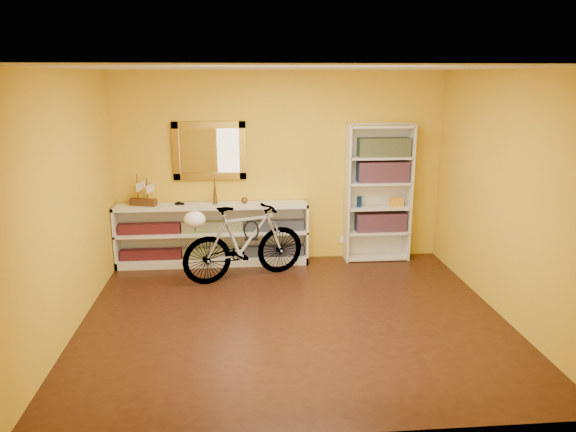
{
  "coord_description": "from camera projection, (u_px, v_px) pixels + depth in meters",
  "views": [
    {
      "loc": [
        -0.53,
        -5.39,
        2.53
      ],
      "look_at": [
        0.0,
        0.7,
        0.95
      ],
      "focal_mm": 33.98,
      "sensor_mm": 36.0,
      "label": 1
    }
  ],
  "objects": [
    {
      "name": "bookcase",
      "position": [
        378.0,
        193.0,
        7.52
      ],
      "size": [
        0.9,
        0.3,
        1.9
      ],
      "primitive_type": null,
      "color": "silver",
      "rests_on": "floor"
    },
    {
      "name": "console_unit",
      "position": [
        213.0,
        234.0,
        7.44
      ],
      "size": [
        2.6,
        0.35,
        0.85
      ],
      "primitive_type": null,
      "color": "silver",
      "rests_on": "floor"
    },
    {
      "name": "book_row_b",
      "position": [
        383.0,
        172.0,
        7.45
      ],
      "size": [
        0.7,
        0.22,
        0.28
      ],
      "primitive_type": "cube",
      "color": "maroon",
      "rests_on": "bookcase"
    },
    {
      "name": "decorative_orb",
      "position": [
        244.0,
        200.0,
        7.36
      ],
      "size": [
        0.09,
        0.09,
        0.09
      ],
      "primitive_type": "sphere",
      "color": "brown",
      "rests_on": "console_unit"
    },
    {
      "name": "wall_socket",
      "position": [
        343.0,
        240.0,
        7.8
      ],
      "size": [
        0.09,
        0.02,
        0.09
      ],
      "primitive_type": "cube",
      "color": "silver",
      "rests_on": "back_wall"
    },
    {
      "name": "bronze_ornament",
      "position": [
        215.0,
        190.0,
        7.29
      ],
      "size": [
        0.07,
        0.07,
        0.39
      ],
      "primitive_type": "cone",
      "color": "brown",
      "rests_on": "console_unit"
    },
    {
      "name": "travel_mug",
      "position": [
        359.0,
        202.0,
        7.51
      ],
      "size": [
        0.07,
        0.07,
        0.16
      ],
      "primitive_type": "cylinder",
      "color": "#16399A",
      "rests_on": "bookcase"
    },
    {
      "name": "book_row_a",
      "position": [
        381.0,
        222.0,
        7.63
      ],
      "size": [
        0.7,
        0.22,
        0.26
      ],
      "primitive_type": "cube",
      "color": "maroon",
      "rests_on": "bookcase"
    },
    {
      "name": "cd_row_lower",
      "position": [
        213.0,
        253.0,
        7.48
      ],
      "size": [
        2.5,
        0.13,
        0.14
      ],
      "primitive_type": "cube",
      "color": "black",
      "rests_on": "console_unit"
    },
    {
      "name": "red_tin",
      "position": [
        365.0,
        150.0,
        7.39
      ],
      "size": [
        0.15,
        0.15,
        0.16
      ],
      "primitive_type": "cube",
      "rotation": [
        0.0,
        0.0,
        -0.17
      ],
      "color": "maroon",
      "rests_on": "bookcase"
    },
    {
      "name": "u_lock",
      "position": [
        251.0,
        230.0,
        6.89
      ],
      "size": [
        0.2,
        0.02,
        0.2
      ],
      "primitive_type": "torus",
      "rotation": [
        1.57,
        0.0,
        0.0
      ],
      "color": "black",
      "rests_on": "bicycle"
    },
    {
      "name": "toy_car",
      "position": [
        180.0,
        205.0,
        7.3
      ],
      "size": [
        0.0,
        0.0,
        0.0
      ],
      "primitive_type": "imported",
      "rotation": [
        0.0,
        0.0,
        1.67
      ],
      "color": "black",
      "rests_on": "console_unit"
    },
    {
      "name": "model_ship",
      "position": [
        142.0,
        190.0,
        7.2
      ],
      "size": [
        0.38,
        0.23,
        0.42
      ],
      "primitive_type": null,
      "rotation": [
        0.0,
        0.0,
        -0.29
      ],
      "color": "#3D2211",
      "rests_on": "console_unit"
    },
    {
      "name": "right_wall",
      "position": [
        507.0,
        196.0,
        5.74
      ],
      "size": [
        0.01,
        4.0,
        2.6
      ],
      "primitive_type": "cube",
      "color": "gold",
      "rests_on": "ground"
    },
    {
      "name": "book_row_c",
      "position": [
        384.0,
        147.0,
        7.37
      ],
      "size": [
        0.7,
        0.22,
        0.25
      ],
      "primitive_type": "cube",
      "color": "#174351",
      "rests_on": "bookcase"
    },
    {
      "name": "cd_row_upper",
      "position": [
        212.0,
        227.0,
        7.39
      ],
      "size": [
        2.5,
        0.13,
        0.14
      ],
      "primitive_type": "cube",
      "color": "navy",
      "rests_on": "console_unit"
    },
    {
      "name": "back_wall",
      "position": [
        280.0,
        168.0,
        7.48
      ],
      "size": [
        4.5,
        0.01,
        2.6
      ],
      "primitive_type": "cube",
      "color": "gold",
      "rests_on": "ground"
    },
    {
      "name": "left_wall",
      "position": [
        66.0,
        204.0,
        5.36
      ],
      "size": [
        0.01,
        4.0,
        2.6
      ],
      "primitive_type": "cube",
      "color": "gold",
      "rests_on": "ground"
    },
    {
      "name": "ceiling",
      "position": [
        294.0,
        67.0,
        5.22
      ],
      "size": [
        4.5,
        4.0,
        0.01
      ],
      "primitive_type": "cube",
      "color": "silver",
      "rests_on": "ground"
    },
    {
      "name": "yellow_bag",
      "position": [
        396.0,
        202.0,
        7.54
      ],
      "size": [
        0.18,
        0.14,
        0.13
      ],
      "primitive_type": "cube",
      "rotation": [
        0.0,
        0.0,
        0.2
      ],
      "color": "gold",
      "rests_on": "bookcase"
    },
    {
      "name": "helmet",
      "position": [
        195.0,
        219.0,
        6.54
      ],
      "size": [
        0.26,
        0.25,
        0.2
      ],
      "primitive_type": "ellipsoid",
      "color": "white",
      "rests_on": "bicycle"
    },
    {
      "name": "gilt_mirror",
      "position": [
        209.0,
        151.0,
        7.3
      ],
      "size": [
        0.98,
        0.06,
        0.78
      ],
      "primitive_type": "cube",
      "color": "olive",
      "rests_on": "back_wall"
    },
    {
      "name": "floor",
      "position": [
        294.0,
        318.0,
        5.87
      ],
      "size": [
        4.5,
        4.0,
        0.01
      ],
      "primitive_type": "cube",
      "color": "black",
      "rests_on": "ground"
    },
    {
      "name": "bicycle",
      "position": [
        244.0,
        242.0,
        6.89
      ],
      "size": [
        0.97,
        1.69,
        0.97
      ],
      "primitive_type": "imported",
      "rotation": [
        0.0,
        0.0,
        1.92
      ],
      "color": "silver",
      "rests_on": "floor"
    }
  ]
}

